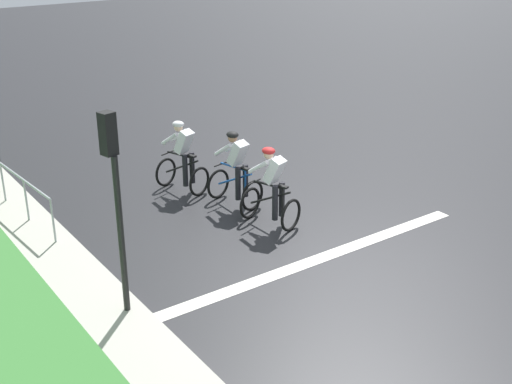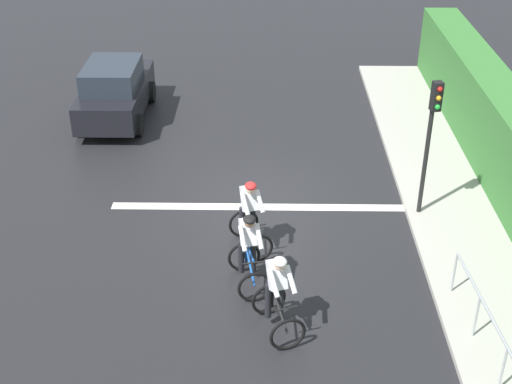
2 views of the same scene
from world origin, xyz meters
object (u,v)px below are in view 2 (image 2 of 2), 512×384
object	(u,v)px
cyclist_lead	(278,295)
car_black	(115,91)
traffic_light_near_crossing	(431,130)
cyclist_mid	(250,217)
pedestrian_railing_kerbside	(491,330)
cyclist_second	(249,251)

from	to	relation	value
cyclist_lead	car_black	distance (m)	10.54
cyclist_lead	traffic_light_near_crossing	world-z (taller)	traffic_light_near_crossing
cyclist_mid	pedestrian_railing_kerbside	world-z (taller)	cyclist_mid
cyclist_mid	car_black	distance (m)	7.96
cyclist_lead	pedestrian_railing_kerbside	world-z (taller)	cyclist_lead
cyclist_second	pedestrian_railing_kerbside	distance (m)	4.68
car_black	pedestrian_railing_kerbside	size ratio (longest dim) A/B	1.05
cyclist_second	car_black	bearing A→B (deg)	-62.82
cyclist_second	cyclist_mid	distance (m)	1.28
traffic_light_near_crossing	pedestrian_railing_kerbside	distance (m)	5.04
cyclist_mid	traffic_light_near_crossing	size ratio (longest dim) A/B	0.50
cyclist_second	car_black	size ratio (longest dim) A/B	0.40
cyclist_lead	pedestrian_railing_kerbside	size ratio (longest dim) A/B	0.43
cyclist_lead	traffic_light_near_crossing	size ratio (longest dim) A/B	0.50
cyclist_lead	pedestrian_railing_kerbside	xyz separation A→B (m)	(-3.56, 0.89, 0.00)
pedestrian_railing_kerbside	cyclist_mid	bearing A→B (deg)	-40.52
cyclist_mid	cyclist_second	bearing A→B (deg)	90.49
traffic_light_near_crossing	car_black	bearing A→B (deg)	-34.32
cyclist_second	traffic_light_near_crossing	size ratio (longest dim) A/B	0.50
cyclist_second	cyclist_mid	xyz separation A→B (m)	(0.01, -1.28, 0.00)
traffic_light_near_crossing	cyclist_second	bearing A→B (deg)	33.65
car_black	pedestrian_railing_kerbside	distance (m)	13.21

